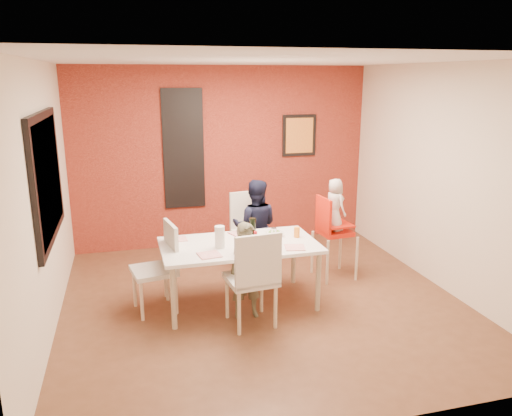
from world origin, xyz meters
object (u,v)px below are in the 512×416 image
object	(u,v)px
paper_towel_roll	(220,237)
chair_far	(250,225)
toddler	(335,205)
wine_bottle	(253,230)
child_far	(255,226)
child_near	(247,271)
dining_table	(239,249)
high_chair	(332,229)
chair_near	(254,274)
chair_left	(161,262)

from	to	relation	value
paper_towel_roll	chair_far	bearing A→B (deg)	62.53
toddler	wine_bottle	world-z (taller)	toddler
child_far	paper_towel_roll	distance (m)	1.21
child_near	wine_bottle	xyz separation A→B (m)	(0.15, 0.33, 0.34)
child_far	toddler	bearing A→B (deg)	172.12
dining_table	wine_bottle	distance (m)	0.26
chair_far	wine_bottle	bearing A→B (deg)	-111.28
dining_table	paper_towel_roll	distance (m)	0.31
high_chair	child_near	xyz separation A→B (m)	(-1.31, -0.79, -0.12)
chair_near	wine_bottle	bearing A→B (deg)	-109.12
dining_table	child_far	bearing A→B (deg)	65.05
chair_near	paper_towel_roll	bearing A→B (deg)	-69.32
high_chair	paper_towel_roll	xyz separation A→B (m)	(-1.55, -0.55, 0.20)
chair_near	paper_towel_roll	world-z (taller)	chair_near
child_near	high_chair	bearing A→B (deg)	29.38
child_far	wine_bottle	size ratio (longest dim) A/B	4.44
wine_bottle	chair_left	bearing A→B (deg)	175.00
chair_left	toddler	xyz separation A→B (m)	(2.21, 0.38, 0.42)
wine_bottle	chair_near	bearing A→B (deg)	-103.18
dining_table	chair_far	distance (m)	1.23
chair_far	chair_near	bearing A→B (deg)	-111.53
chair_far	toddler	size ratio (longest dim) A/B	1.53
dining_table	high_chair	size ratio (longest dim) A/B	1.63
high_chair	toddler	world-z (taller)	toddler
dining_table	high_chair	distance (m)	1.39
chair_near	chair_left	distance (m)	1.11
chair_far	child_near	distance (m)	1.54
dining_table	high_chair	world-z (taller)	high_chair
chair_near	high_chair	size ratio (longest dim) A/B	0.97
child_near	wine_bottle	bearing A→B (deg)	64.29
chair_near	child_far	distance (m)	1.55
chair_near	toddler	bearing A→B (deg)	-147.58
dining_table	paper_towel_roll	world-z (taller)	paper_towel_roll
high_chair	chair_left	bearing A→B (deg)	94.15
chair_left	high_chair	bearing A→B (deg)	89.69
chair_far	child_near	bearing A→B (deg)	-113.95
child_far	chair_far	bearing A→B (deg)	-69.31
high_chair	toddler	bearing A→B (deg)	-86.34
toddler	dining_table	bearing A→B (deg)	90.72
chair_left	child_far	distance (m)	1.52
high_chair	child_far	bearing A→B (deg)	58.06
child_far	toddler	world-z (taller)	toddler
wine_bottle	paper_towel_roll	xyz separation A→B (m)	(-0.39, -0.08, -0.02)
chair_near	child_far	world-z (taller)	child_far
chair_left	wine_bottle	bearing A→B (deg)	74.96
dining_table	chair_far	bearing A→B (deg)	70.59
child_near	wine_bottle	world-z (taller)	child_near
chair_left	toddler	distance (m)	2.28
child_far	paper_towel_roll	xyz separation A→B (m)	(-0.66, -0.99, 0.22)
dining_table	chair_far	xyz separation A→B (m)	(0.41, 1.16, -0.09)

